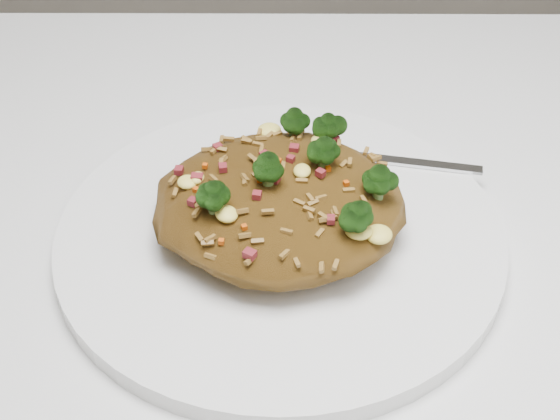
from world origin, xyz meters
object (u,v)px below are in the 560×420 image
object	(u,v)px
plate	(280,235)
fried_rice	(282,193)
dining_table	(271,398)
fork	(381,159)

from	to	relation	value
plate	fried_rice	bearing A→B (deg)	19.95
dining_table	fried_rice	distance (m)	0.15
fried_rice	fork	distance (m)	0.11
fork	plate	bearing A→B (deg)	-124.75
plate	fork	xyz separation A→B (m)	(0.07, 0.07, 0.01)
dining_table	fried_rice	xyz separation A→B (m)	(0.01, 0.06, 0.13)
plate	fried_rice	distance (m)	0.04
fried_rice	fork	bearing A→B (deg)	44.91
fried_rice	dining_table	bearing A→B (deg)	-96.19
dining_table	fried_rice	bearing A→B (deg)	83.81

